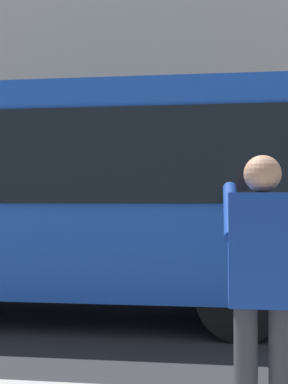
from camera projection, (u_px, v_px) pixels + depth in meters
The scene contains 4 objects.
ground_plane at pixel (180, 312), 7.57m from camera, with size 60.00×60.00×0.00m, color #232326.
building_facade_far at pixel (198, 37), 14.40m from camera, with size 28.00×1.55×12.00m.
red_bus at pixel (19, 193), 7.51m from camera, with size 9.05×2.54×3.08m.
pedestrian_photographer at pixel (263, 276), 3.12m from camera, with size 0.53×0.52×1.70m.
Camera 1 is at (-0.52, 7.60, 1.59)m, focal length 49.90 mm.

